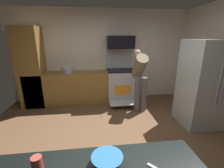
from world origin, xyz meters
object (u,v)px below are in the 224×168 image
object	(u,v)px
mixing_bowl_small	(107,160)
mug_tea	(37,163)
person_cook	(140,75)
refrigerator	(205,84)
stock_pot	(67,69)
oven_range	(120,84)
microwave	(121,42)

from	to	relation	value
mixing_bowl_small	mug_tea	size ratio (longest dim) A/B	2.24
person_cook	refrigerator	bearing A→B (deg)	-37.40
mug_tea	stock_pot	bearing A→B (deg)	94.84
refrigerator	stock_pot	xyz separation A→B (m)	(-3.01, 1.44, 0.10)
stock_pot	refrigerator	bearing A→B (deg)	-25.54
oven_range	person_cook	xyz separation A→B (m)	(0.39, -0.56, 0.40)
person_cook	mixing_bowl_small	distance (m)	2.92
oven_range	mug_tea	xyz separation A→B (m)	(-1.21, -3.26, 0.44)
microwave	mixing_bowl_small	world-z (taller)	microwave
microwave	mug_tea	bearing A→B (deg)	-109.80
person_cook	stock_pot	world-z (taller)	person_cook
mixing_bowl_small	microwave	bearing A→B (deg)	78.42
oven_range	stock_pot	bearing A→B (deg)	179.50
microwave	mixing_bowl_small	distance (m)	3.52
person_cook	mug_tea	distance (m)	3.14
mixing_bowl_small	mug_tea	distance (m)	0.52
microwave	mug_tea	size ratio (longest dim) A/B	6.75
microwave	mixing_bowl_small	bearing A→B (deg)	-101.58
mixing_bowl_small	stock_pot	distance (m)	3.38
oven_range	mixing_bowl_small	world-z (taller)	oven_range
mug_tea	refrigerator	bearing A→B (deg)	33.79
microwave	mug_tea	xyz separation A→B (m)	(-1.21, -3.35, -0.75)
refrigerator	stock_pot	distance (m)	3.34
person_cook	mug_tea	world-z (taller)	person_cook
oven_range	mixing_bowl_small	xyz separation A→B (m)	(-0.69, -3.27, 0.43)
refrigerator	stock_pot	size ratio (longest dim) A/B	6.40
oven_range	stock_pot	xyz separation A→B (m)	(-1.48, 0.01, 0.49)
mixing_bowl_small	person_cook	bearing A→B (deg)	68.29
oven_range	refrigerator	world-z (taller)	refrigerator
person_cook	oven_range	bearing A→B (deg)	125.11
refrigerator	mug_tea	xyz separation A→B (m)	(-2.74, -1.83, 0.06)
oven_range	microwave	xyz separation A→B (m)	(-0.00, 0.09, 1.19)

